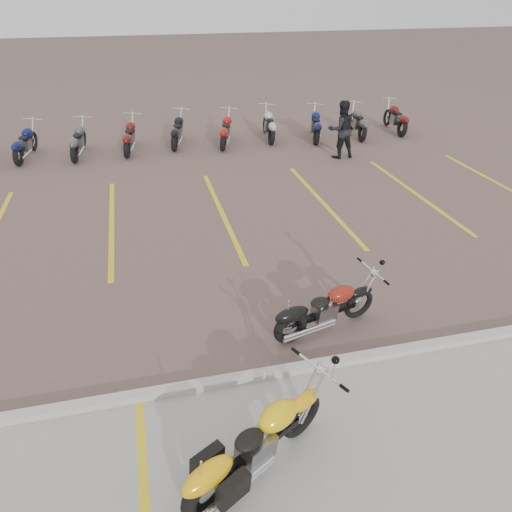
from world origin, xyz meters
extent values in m
plane|color=brown|center=(0.00, 0.00, 0.00)|extent=(100.00, 100.00, 0.00)
cube|color=#ADAAA3|center=(0.00, -2.00, 0.06)|extent=(60.00, 0.18, 0.12)
torus|color=black|center=(-0.31, -3.11, 0.32)|extent=(0.61, 0.41, 0.64)
torus|color=black|center=(-1.64, -3.87, 0.32)|extent=(0.67, 0.49, 0.68)
cube|color=black|center=(-0.97, -3.49, 0.37)|extent=(1.17, 0.74, 0.10)
cube|color=slate|center=(-1.02, -3.52, 0.43)|extent=(0.51, 0.46, 0.34)
ellipsoid|color=yellow|center=(-0.73, -3.35, 0.73)|extent=(0.65, 0.56, 0.30)
ellipsoid|color=black|center=(-1.13, -3.58, 0.69)|extent=(0.46, 0.41, 0.12)
torus|color=black|center=(1.46, -0.94, 0.28)|extent=(0.58, 0.24, 0.57)
torus|color=black|center=(0.13, -1.28, 0.28)|extent=(0.63, 0.30, 0.61)
cube|color=black|center=(0.79, -1.11, 0.34)|extent=(1.14, 0.39, 0.09)
cube|color=slate|center=(0.75, -1.12, 0.39)|extent=(0.43, 0.35, 0.30)
ellipsoid|color=black|center=(1.03, -1.05, 0.65)|extent=(0.57, 0.40, 0.27)
ellipsoid|color=black|center=(0.64, -1.15, 0.62)|extent=(0.39, 0.31, 0.11)
imported|color=black|center=(4.58, 7.47, 0.92)|extent=(0.91, 0.72, 1.83)
camera|label=1|loc=(-1.94, -7.38, 5.18)|focal=35.00mm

